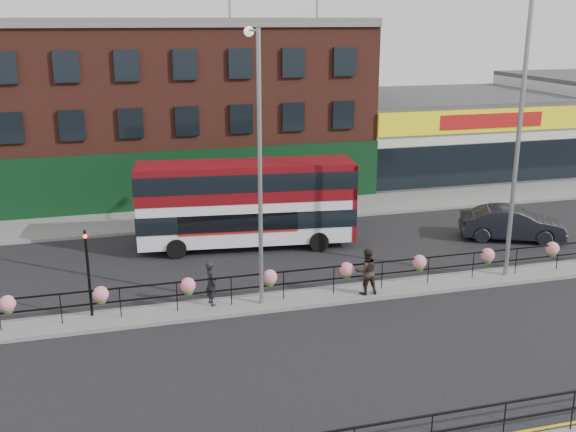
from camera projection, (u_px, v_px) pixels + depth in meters
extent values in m
plane|color=black|center=(309.00, 300.00, 25.82)|extent=(120.00, 120.00, 0.00)
cube|color=slate|center=(245.00, 214.00, 36.90)|extent=(60.00, 4.00, 0.15)
cube|color=slate|center=(309.00, 298.00, 25.80)|extent=(60.00, 1.60, 0.15)
cube|color=brown|center=(154.00, 108.00, 41.89)|extent=(25.00, 12.00, 10.00)
cube|color=#3F3F42|center=(149.00, 22.00, 40.43)|extent=(25.00, 12.00, 0.30)
cube|color=black|center=(166.00, 181.00, 37.20)|extent=(25.00, 0.25, 3.40)
cube|color=silver|center=(442.00, 134.00, 47.68)|extent=(15.00, 12.00, 5.00)
cube|color=#3F3F42|center=(444.00, 96.00, 46.93)|extent=(15.00, 12.00, 0.30)
cube|color=#FDF714|center=(491.00, 120.00, 41.55)|extent=(15.00, 0.25, 1.40)
cube|color=#A71313|center=(492.00, 121.00, 41.44)|extent=(7.00, 0.10, 0.90)
cube|color=black|center=(487.00, 163.00, 42.31)|extent=(15.00, 0.25, 2.60)
cylinder|color=gray|center=(230.00, 6.00, 36.58)|extent=(0.12, 0.12, 1.40)
cylinder|color=gray|center=(317.00, 6.00, 37.85)|extent=(0.12, 0.12, 1.40)
cube|color=black|center=(309.00, 269.00, 25.47)|extent=(30.00, 0.05, 0.05)
cube|color=black|center=(309.00, 281.00, 25.61)|extent=(30.00, 0.05, 0.05)
cylinder|color=black|center=(61.00, 309.00, 23.34)|extent=(0.04, 0.04, 1.10)
cylinder|color=black|center=(120.00, 303.00, 23.85)|extent=(0.04, 0.04, 1.10)
cylinder|color=black|center=(177.00, 297.00, 24.35)|extent=(0.04, 0.04, 1.10)
cylinder|color=black|center=(231.00, 291.00, 24.86)|extent=(0.04, 0.04, 1.10)
cylinder|color=black|center=(284.00, 285.00, 25.37)|extent=(0.04, 0.04, 1.10)
cylinder|color=black|center=(334.00, 280.00, 25.88)|extent=(0.04, 0.04, 1.10)
cylinder|color=black|center=(382.00, 275.00, 26.39)|extent=(0.04, 0.04, 1.10)
cylinder|color=black|center=(428.00, 270.00, 26.90)|extent=(0.04, 0.04, 1.10)
cylinder|color=black|center=(473.00, 266.00, 27.41)|extent=(0.04, 0.04, 1.10)
cylinder|color=black|center=(516.00, 261.00, 27.91)|extent=(0.04, 0.04, 1.10)
cylinder|color=black|center=(558.00, 257.00, 28.42)|extent=(0.04, 0.04, 1.10)
sphere|color=pink|center=(7.00, 303.00, 22.79)|extent=(0.56, 0.56, 0.56)
sphere|color=#2E601A|center=(8.00, 310.00, 22.86)|extent=(0.36, 0.36, 0.36)
sphere|color=pink|center=(101.00, 294.00, 23.57)|extent=(0.56, 0.56, 0.56)
sphere|color=#2E601A|center=(101.00, 300.00, 23.64)|extent=(0.36, 0.36, 0.36)
sphere|color=pink|center=(188.00, 285.00, 24.35)|extent=(0.56, 0.56, 0.56)
sphere|color=#2E601A|center=(188.00, 291.00, 24.41)|extent=(0.36, 0.36, 0.36)
sphere|color=pink|center=(270.00, 277.00, 25.12)|extent=(0.56, 0.56, 0.56)
sphere|color=#2E601A|center=(270.00, 283.00, 25.19)|extent=(0.36, 0.36, 0.36)
sphere|color=pink|center=(347.00, 269.00, 25.90)|extent=(0.56, 0.56, 0.56)
sphere|color=#2E601A|center=(347.00, 275.00, 25.97)|extent=(0.36, 0.36, 0.36)
sphere|color=pink|center=(419.00, 262.00, 26.68)|extent=(0.56, 0.56, 0.56)
sphere|color=#2E601A|center=(419.00, 267.00, 26.74)|extent=(0.36, 0.36, 0.36)
sphere|color=pink|center=(488.00, 255.00, 27.46)|extent=(0.56, 0.56, 0.56)
sphere|color=#2E601A|center=(487.00, 260.00, 27.52)|extent=(0.36, 0.36, 0.36)
sphere|color=pink|center=(552.00, 248.00, 28.23)|extent=(0.56, 0.56, 0.56)
sphere|color=#2E601A|center=(552.00, 254.00, 28.30)|extent=(0.36, 0.36, 0.36)
cube|color=black|center=(354.00, 428.00, 15.62)|extent=(20.00, 0.05, 0.05)
cylinder|color=black|center=(504.00, 422.00, 16.79)|extent=(0.04, 0.04, 1.10)
cylinder|color=black|center=(573.00, 410.00, 17.30)|extent=(0.04, 0.04, 1.10)
cube|color=silver|center=(246.00, 202.00, 31.19)|extent=(10.13, 3.40, 3.61)
cube|color=#60090F|center=(246.00, 181.00, 30.89)|extent=(10.20, 3.46, 1.63)
cube|color=black|center=(246.00, 216.00, 31.37)|extent=(10.22, 3.48, 0.81)
cube|color=black|center=(245.00, 178.00, 30.85)|extent=(10.25, 3.51, 0.81)
cube|color=#60090F|center=(245.00, 164.00, 30.67)|extent=(10.13, 3.40, 0.11)
cube|color=#60090F|center=(349.00, 198.00, 31.90)|extent=(0.47, 2.33, 3.61)
cube|color=#A71313|center=(239.00, 224.00, 30.22)|extent=(5.39, 0.67, 0.90)
cylinder|color=black|center=(177.00, 249.00, 30.13)|extent=(0.93, 0.37, 0.90)
cylinder|color=black|center=(177.00, 234.00, 32.27)|extent=(0.93, 0.37, 0.90)
cylinder|color=black|center=(319.00, 242.00, 31.08)|extent=(0.93, 0.37, 0.90)
cylinder|color=black|center=(310.00, 227.00, 33.22)|extent=(0.93, 0.37, 0.90)
imported|color=black|center=(512.00, 224.00, 32.61)|extent=(5.31, 6.15, 1.61)
imported|color=black|center=(211.00, 283.00, 24.81)|extent=(0.78, 0.66, 1.70)
imported|color=black|center=(366.00, 271.00, 25.78)|extent=(0.92, 0.73, 1.84)
cylinder|color=gray|center=(260.00, 174.00, 23.75)|extent=(0.16, 0.16, 9.93)
cylinder|color=gray|center=(253.00, 30.00, 23.06)|extent=(0.10, 1.49, 0.10)
sphere|color=silver|center=(249.00, 31.00, 23.76)|extent=(0.36, 0.36, 0.36)
cylinder|color=gray|center=(518.00, 138.00, 26.30)|extent=(0.18, 0.18, 11.43)
cylinder|color=black|center=(89.00, 274.00, 23.66)|extent=(0.10, 0.10, 3.20)
imported|color=black|center=(85.00, 230.00, 23.21)|extent=(0.15, 0.18, 0.90)
sphere|color=#FF190C|center=(85.00, 236.00, 23.15)|extent=(0.14, 0.14, 0.14)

